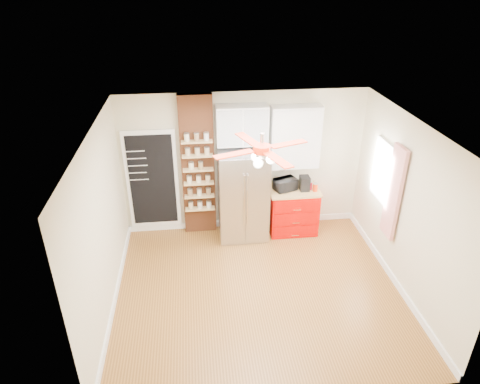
{
  "coord_description": "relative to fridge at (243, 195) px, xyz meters",
  "views": [
    {
      "loc": [
        -0.91,
        -5.27,
        4.58
      ],
      "look_at": [
        -0.19,
        0.9,
        1.32
      ],
      "focal_mm": 32.0,
      "sensor_mm": 36.0,
      "label": 1
    }
  ],
  "objects": [
    {
      "name": "upper_shelf_unit",
      "position": [
        0.97,
        0.22,
        1.0
      ],
      "size": [
        0.9,
        0.3,
        1.15
      ],
      "primitive_type": "cube",
      "color": "white",
      "rests_on": "wall_back"
    },
    {
      "name": "wall_front",
      "position": [
        0.05,
        -3.63,
        0.48
      ],
      "size": [
        4.5,
        0.02,
        2.7
      ],
      "primitive_type": "cube",
      "color": "beige",
      "rests_on": "floor"
    },
    {
      "name": "floor",
      "position": [
        0.05,
        -1.63,
        -0.88
      ],
      "size": [
        4.5,
        4.5,
        0.0
      ],
      "primitive_type": "plane",
      "color": "#915E24",
      "rests_on": "ground"
    },
    {
      "name": "brick_pillar",
      "position": [
        -0.8,
        0.29,
        0.48
      ],
      "size": [
        0.6,
        0.16,
        2.7
      ],
      "primitive_type": "cube",
      "color": "brown",
      "rests_on": "floor"
    },
    {
      "name": "coffee_maker",
      "position": [
        1.15,
        0.01,
        0.16
      ],
      "size": [
        0.17,
        0.21,
        0.28
      ],
      "primitive_type": "cube",
      "rotation": [
        0.0,
        0.0,
        -0.0
      ],
      "color": "black",
      "rests_on": "red_cabinet"
    },
    {
      "name": "canister_right",
      "position": [
        1.26,
        0.03,
        0.1
      ],
      "size": [
        0.11,
        0.11,
        0.15
      ],
      "primitive_type": "cylinder",
      "rotation": [
        0.0,
        0.0,
        -0.12
      ],
      "color": "red",
      "rests_on": "red_cabinet"
    },
    {
      "name": "curtain",
      "position": [
        2.23,
        -1.28,
        0.57
      ],
      "size": [
        0.06,
        0.4,
        1.55
      ],
      "primitive_type": "cube",
      "color": "red",
      "rests_on": "wall_right"
    },
    {
      "name": "wall_left",
      "position": [
        -2.2,
        -1.63,
        0.48
      ],
      "size": [
        0.02,
        4.0,
        2.7
      ],
      "primitive_type": "cube",
      "color": "beige",
      "rests_on": "floor"
    },
    {
      "name": "fridge",
      "position": [
        0.0,
        0.0,
        0.0
      ],
      "size": [
        0.9,
        0.7,
        1.75
      ],
      "primitive_type": "cube",
      "color": "#ABAAAF",
      "rests_on": "floor"
    },
    {
      "name": "ceiling_fan",
      "position": [
        0.05,
        -1.63,
        1.55
      ],
      "size": [
        1.4,
        1.4,
        0.44
      ],
      "color": "silver",
      "rests_on": "ceiling"
    },
    {
      "name": "wall_right",
      "position": [
        2.3,
        -1.63,
        0.48
      ],
      "size": [
        0.02,
        4.0,
        2.7
      ],
      "primitive_type": "cube",
      "color": "beige",
      "rests_on": "floor"
    },
    {
      "name": "pantry_jar_oats",
      "position": [
        -0.92,
        0.17,
        0.56
      ],
      "size": [
        0.09,
        0.09,
        0.12
      ],
      "primitive_type": "cylinder",
      "rotation": [
        0.0,
        0.0,
        0.01
      ],
      "color": "beige",
      "rests_on": "brick_pillar"
    },
    {
      "name": "wall_back",
      "position": [
        0.05,
        0.37,
        0.48
      ],
      "size": [
        4.5,
        0.02,
        2.7
      ],
      "primitive_type": "cube",
      "color": "beige",
      "rests_on": "floor"
    },
    {
      "name": "red_cabinet",
      "position": [
        0.97,
        0.05,
        -0.42
      ],
      "size": [
        0.94,
        0.64,
        0.9
      ],
      "color": "#CB0400",
      "rests_on": "floor"
    },
    {
      "name": "pantry_jar_beans",
      "position": [
        -0.75,
        0.14,
        0.56
      ],
      "size": [
        0.1,
        0.1,
        0.13
      ],
      "primitive_type": "cylinder",
      "rotation": [
        0.0,
        0.0,
        0.18
      ],
      "color": "olive",
      "rests_on": "brick_pillar"
    },
    {
      "name": "canister_left",
      "position": [
        1.34,
        -0.06,
        0.1
      ],
      "size": [
        0.12,
        0.12,
        0.15
      ],
      "primitive_type": "cylinder",
      "rotation": [
        0.0,
        0.0,
        -0.33
      ],
      "color": "red",
      "rests_on": "red_cabinet"
    },
    {
      "name": "ceiling",
      "position": [
        0.05,
        -1.63,
        1.83
      ],
      "size": [
        4.5,
        4.5,
        0.0
      ],
      "primitive_type": "plane",
      "color": "white",
      "rests_on": "wall_back"
    },
    {
      "name": "window",
      "position": [
        2.28,
        -0.73,
        0.68
      ],
      "size": [
        0.04,
        0.75,
        1.05
      ],
      "primitive_type": "cube",
      "color": "white",
      "rests_on": "wall_right"
    },
    {
      "name": "upper_glass_cabinet",
      "position": [
        0.0,
        0.2,
        1.27
      ],
      "size": [
        0.9,
        0.35,
        0.7
      ],
      "primitive_type": "cube",
      "color": "white",
      "rests_on": "wall_back"
    },
    {
      "name": "chalkboard",
      "position": [
        -1.65,
        0.33,
        0.23
      ],
      "size": [
        0.95,
        0.05,
        1.95
      ],
      "color": "white",
      "rests_on": "wall_back"
    },
    {
      "name": "toaster_oven",
      "position": [
        0.8,
        0.06,
        0.14
      ],
      "size": [
        0.48,
        0.4,
        0.22
      ],
      "primitive_type": "imported",
      "rotation": [
        0.0,
        0.0,
        0.37
      ],
      "color": "black",
      "rests_on": "red_cabinet"
    }
  ]
}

